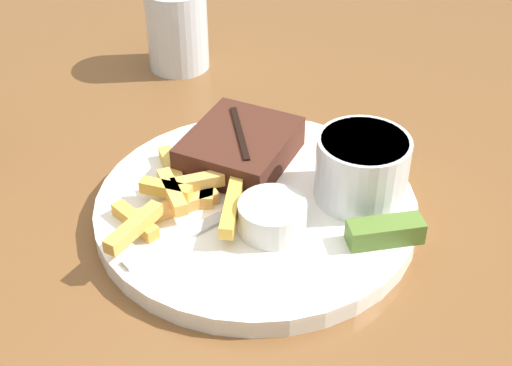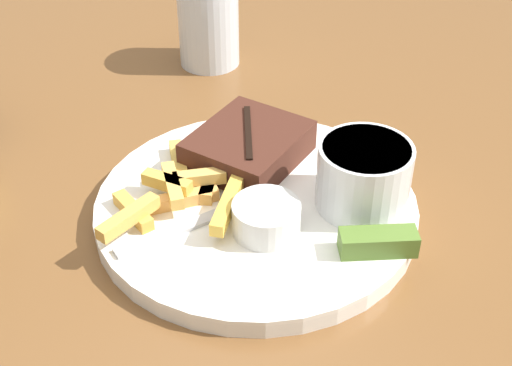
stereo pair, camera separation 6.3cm
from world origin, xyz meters
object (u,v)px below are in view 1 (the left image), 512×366
(steak_portion, at_px, (240,147))
(drinking_glass, at_px, (177,29))
(dinner_plate, at_px, (256,208))
(dipping_sauce_cup, at_px, (272,215))
(pickle_spear, at_px, (385,232))
(fork_utensil, at_px, (187,235))
(coleslaw_cup, at_px, (362,165))

(steak_portion, xyz_separation_m, drinking_glass, (0.14, 0.20, 0.02))
(drinking_glass, bearing_deg, dinner_plate, -126.97)
(steak_portion, distance_m, drinking_glass, 0.25)
(dinner_plate, bearing_deg, dipping_sauce_cup, -125.76)
(dipping_sauce_cup, height_order, pickle_spear, dipping_sauce_cup)
(fork_utensil, xyz_separation_m, drinking_glass, (0.26, 0.23, 0.03))
(dinner_plate, bearing_deg, coleslaw_cup, -50.16)
(steak_portion, distance_m, fork_utensil, 0.12)
(dinner_plate, relative_size, pickle_spear, 4.77)
(coleslaw_cup, bearing_deg, drinking_glass, 68.63)
(dinner_plate, height_order, steak_portion, steak_portion)
(dinner_plate, xyz_separation_m, pickle_spear, (0.02, -0.12, 0.02))
(drinking_glass, bearing_deg, steak_portion, -125.85)
(coleslaw_cup, distance_m, pickle_spear, 0.07)
(steak_portion, distance_m, pickle_spear, 0.17)
(fork_utensil, bearing_deg, coleslaw_cup, -19.26)
(pickle_spear, bearing_deg, coleslaw_cup, 47.71)
(fork_utensil, bearing_deg, steak_portion, 29.02)
(dinner_plate, height_order, pickle_spear, pickle_spear)
(dipping_sauce_cup, bearing_deg, pickle_spear, -63.99)
(dipping_sauce_cup, bearing_deg, drinking_glass, 53.18)
(fork_utensil, distance_m, drinking_glass, 0.35)
(coleslaw_cup, relative_size, fork_utensil, 0.63)
(drinking_glass, bearing_deg, coleslaw_cup, -111.37)
(pickle_spear, relative_size, drinking_glass, 0.62)
(dinner_plate, relative_size, drinking_glass, 2.95)
(drinking_glass, bearing_deg, dipping_sauce_cup, -126.82)
(drinking_glass, bearing_deg, fork_utensil, -138.94)
(pickle_spear, relative_size, fork_utensil, 0.46)
(steak_portion, height_order, drinking_glass, drinking_glass)
(dinner_plate, distance_m, fork_utensil, 0.08)
(steak_portion, relative_size, fork_utensil, 0.92)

